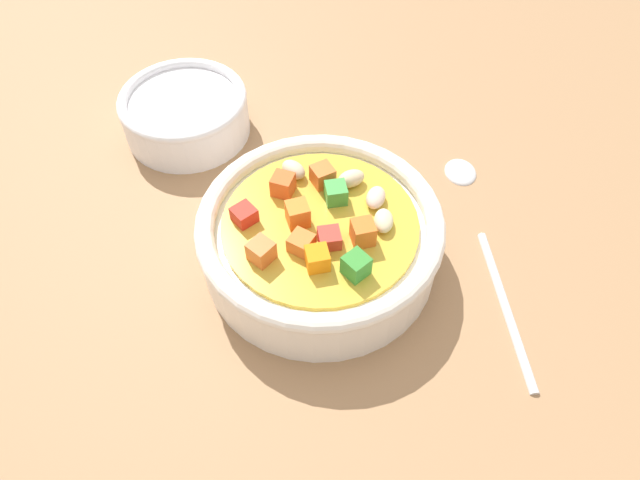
% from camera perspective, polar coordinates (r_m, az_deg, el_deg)
% --- Properties ---
extents(ground_plane, '(1.40, 1.40, 0.02)m').
position_cam_1_polar(ground_plane, '(0.43, -0.00, -2.65)').
color(ground_plane, '#9E754F').
extents(soup_bowl_main, '(0.17, 0.17, 0.06)m').
position_cam_1_polar(soup_bowl_main, '(0.40, 0.00, 0.34)').
color(soup_bowl_main, white).
rests_on(soup_bowl_main, ground_plane).
extents(spoon, '(0.04, 0.21, 0.01)m').
position_cam_1_polar(spoon, '(0.45, 15.37, 1.77)').
color(spoon, silver).
rests_on(spoon, ground_plane).
extents(side_bowl_small, '(0.11, 0.11, 0.04)m').
position_cam_1_polar(side_bowl_small, '(0.51, -13.11, 12.11)').
color(side_bowl_small, white).
rests_on(side_bowl_small, ground_plane).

